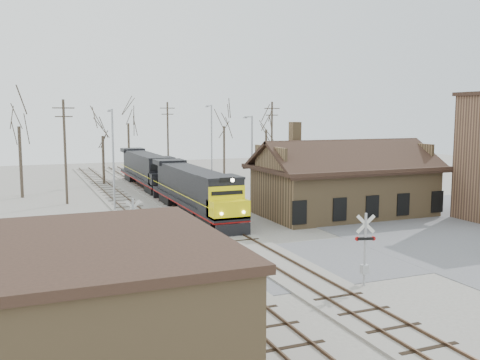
# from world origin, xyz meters

# --- Properties ---
(ground) EXTENTS (140.00, 140.00, 0.00)m
(ground) POSITION_xyz_m (0.00, 0.00, 0.00)
(ground) COLOR #A09B91
(ground) RESTS_ON ground
(road) EXTENTS (60.00, 9.00, 0.03)m
(road) POSITION_xyz_m (0.00, 0.00, 0.01)
(road) COLOR #59595D
(road) RESTS_ON ground
(parking_lot) EXTENTS (22.00, 26.00, 0.03)m
(parking_lot) POSITION_xyz_m (18.00, 4.00, 0.02)
(parking_lot) COLOR #59595D
(parking_lot) RESTS_ON ground
(track_main) EXTENTS (3.40, 90.00, 0.24)m
(track_main) POSITION_xyz_m (0.00, 15.00, 0.07)
(track_main) COLOR #A09B91
(track_main) RESTS_ON ground
(track_siding) EXTENTS (3.40, 90.00, 0.24)m
(track_siding) POSITION_xyz_m (-4.50, 15.00, 0.07)
(track_siding) COLOR #A09B91
(track_siding) RESTS_ON ground
(depot) EXTENTS (15.20, 9.31, 7.90)m
(depot) POSITION_xyz_m (11.99, 12.00, 2.41)
(depot) COLOR olive
(depot) RESTS_ON ground
(commercial_building) EXTENTS (12.40, 10.40, 4.30)m
(commercial_building) POSITION_xyz_m (-13.00, -8.00, 2.16)
(commercial_building) COLOR olive
(commercial_building) RESTS_ON ground
(locomotive_lead) EXTENTS (2.76, 18.52, 4.11)m
(locomotive_lead) POSITION_xyz_m (0.00, 16.10, 2.16)
(locomotive_lead) COLOR black
(locomotive_lead) RESTS_ON ground
(locomotive_trailing) EXTENTS (2.76, 18.52, 3.89)m
(locomotive_trailing) POSITION_xyz_m (0.00, 34.89, 2.16)
(locomotive_trailing) COLOR black
(locomotive_trailing) RESTS_ON ground
(crossbuck_near) EXTENTS (1.03, 0.38, 3.68)m
(crossbuck_near) POSITION_xyz_m (2.28, -4.76, 1.75)
(crossbuck_near) COLOR #A5A8AD
(crossbuck_near) RESTS_ON ground
(crossbuck_far) EXTENTS (1.04, 0.27, 3.63)m
(crossbuck_far) POSITION_xyz_m (-7.46, 4.54, 1.73)
(crossbuck_far) COLOR #A5A8AD
(crossbuck_far) RESTS_ON ground
(streetlight_a) EXTENTS (0.25, 2.04, 9.00)m
(streetlight_a) POSITION_xyz_m (-5.99, 21.01, 5.04)
(streetlight_a) COLOR #A5A8AD
(streetlight_a) RESTS_ON ground
(streetlight_b) EXTENTS (0.25, 2.04, 8.40)m
(streetlight_b) POSITION_xyz_m (6.88, 20.16, 4.73)
(streetlight_b) COLOR #A5A8AD
(streetlight_b) RESTS_ON ground
(streetlight_c) EXTENTS (0.25, 2.04, 9.63)m
(streetlight_c) POSITION_xyz_m (7.44, 33.37, 5.36)
(streetlight_c) COLOR #A5A8AD
(streetlight_c) RESTS_ON ground
(utility_pole_a) EXTENTS (2.00, 0.24, 9.92)m
(utility_pole_a) POSITION_xyz_m (-9.58, 26.50, 5.19)
(utility_pole_a) COLOR #382D23
(utility_pole_a) RESTS_ON ground
(utility_pole_b) EXTENTS (2.00, 0.24, 10.14)m
(utility_pole_b) POSITION_xyz_m (4.72, 43.15, 5.29)
(utility_pole_b) COLOR #382D23
(utility_pole_b) RESTS_ON ground
(utility_pole_c) EXTENTS (2.00, 0.24, 10.03)m
(utility_pole_c) POSITION_xyz_m (14.74, 32.04, 5.24)
(utility_pole_c) COLOR #382D23
(utility_pole_c) RESTS_ON ground
(tree_a) EXTENTS (4.88, 4.88, 11.96)m
(tree_a) POSITION_xyz_m (-13.54, 32.36, 8.52)
(tree_a) COLOR #382D23
(tree_a) RESTS_ON ground
(tree_b) EXTENTS (3.96, 3.96, 9.69)m
(tree_b) POSITION_xyz_m (-4.29, 39.46, 6.90)
(tree_b) COLOR #382D23
(tree_b) RESTS_ON ground
(tree_c) EXTENTS (4.84, 4.84, 11.85)m
(tree_c) POSITION_xyz_m (0.86, 50.46, 8.44)
(tree_c) COLOR #382D23
(tree_c) RESTS_ON ground
(tree_d) EXTENTS (4.58, 4.58, 11.22)m
(tree_d) POSITION_xyz_m (13.21, 44.46, 7.99)
(tree_d) COLOR #382D23
(tree_d) RESTS_ON ground
(tree_e) EXTENTS (4.32, 4.32, 10.58)m
(tree_e) POSITION_xyz_m (17.31, 39.18, 7.53)
(tree_e) COLOR #382D23
(tree_e) RESTS_ON ground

